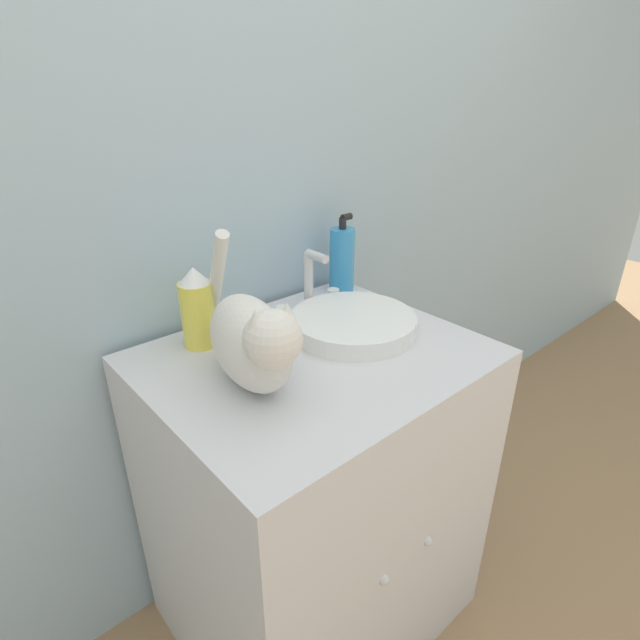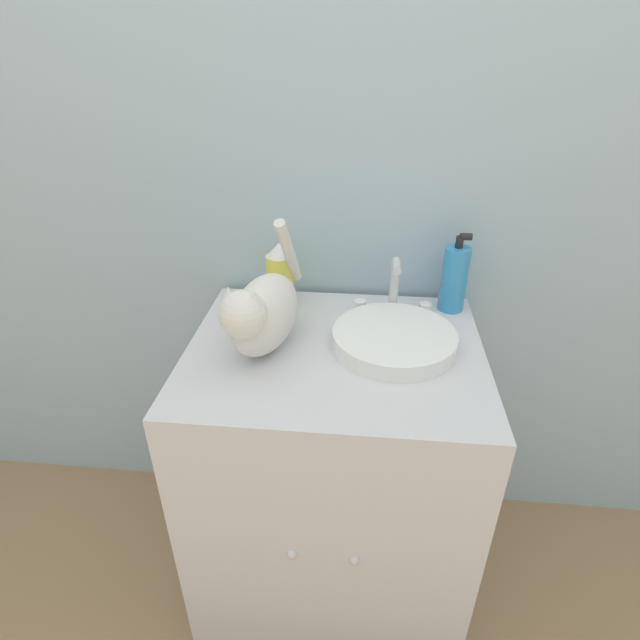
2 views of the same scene
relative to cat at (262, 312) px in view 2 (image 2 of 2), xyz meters
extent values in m
cube|color=#9EB7C6|center=(0.17, 0.35, 0.33)|extent=(6.00, 0.05, 2.50)
cube|color=silver|center=(0.17, 0.02, -0.51)|extent=(0.71, 0.59, 0.82)
sphere|color=silver|center=(0.10, -0.28, -0.47)|extent=(0.02, 0.02, 0.02)
sphere|color=silver|center=(0.24, -0.28, -0.47)|extent=(0.02, 0.02, 0.02)
cylinder|color=white|center=(0.31, 0.04, -0.08)|extent=(0.30, 0.30, 0.04)
cylinder|color=silver|center=(0.31, 0.20, -0.02)|extent=(0.02, 0.02, 0.15)
cylinder|color=silver|center=(0.31, 0.17, 0.05)|extent=(0.02, 0.07, 0.02)
cylinder|color=white|center=(0.22, 0.20, -0.08)|extent=(0.03, 0.03, 0.03)
cylinder|color=white|center=(0.39, 0.20, -0.08)|extent=(0.03, 0.03, 0.03)
ellipsoid|color=silver|center=(0.00, 0.01, -0.01)|extent=(0.18, 0.28, 0.17)
sphere|color=silver|center=(-0.02, -0.09, 0.05)|extent=(0.12, 0.12, 0.10)
cone|color=silver|center=(-0.05, -0.09, 0.09)|extent=(0.04, 0.04, 0.04)
cone|color=silver|center=(0.01, -0.10, 0.09)|extent=(0.04, 0.04, 0.04)
cylinder|color=silver|center=(0.04, 0.17, 0.08)|extent=(0.05, 0.13, 0.20)
cylinder|color=#338CCC|center=(0.47, 0.25, -0.01)|extent=(0.07, 0.07, 0.18)
cylinder|color=black|center=(0.47, 0.25, 0.09)|extent=(0.02, 0.02, 0.03)
cylinder|color=black|center=(0.48, 0.25, 0.11)|extent=(0.03, 0.02, 0.02)
cylinder|color=#EADB4C|center=(0.00, 0.22, -0.03)|extent=(0.07, 0.07, 0.15)
cone|color=white|center=(0.00, 0.22, 0.07)|extent=(0.07, 0.07, 0.04)
camera|label=1|loc=(-0.45, -0.70, 0.44)|focal=28.00mm
camera|label=2|loc=(0.23, -0.98, 0.56)|focal=28.00mm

